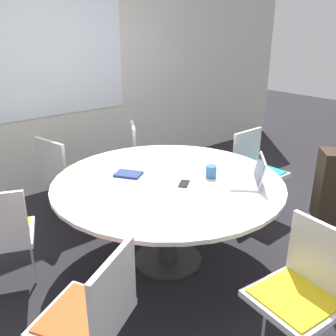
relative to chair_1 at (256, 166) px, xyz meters
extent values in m
plane|color=black|center=(-1.25, -0.10, -0.53)|extent=(16.00, 16.00, 0.00)
cube|color=silver|center=(-1.25, 1.96, 0.82)|extent=(8.00, 0.06, 2.70)
cube|color=white|center=(-1.25, 1.92, 1.02)|extent=(1.80, 0.01, 1.30)
cylinder|color=#333333|center=(-1.25, -0.10, -0.52)|extent=(0.57, 0.57, 0.02)
cylinder|color=#333333|center=(-1.25, -0.10, -0.16)|extent=(0.16, 0.16, 0.69)
cylinder|color=white|center=(-1.25, -0.10, 0.20)|extent=(1.81, 1.81, 0.03)
cube|color=silver|center=(0.00, -0.07, -0.07)|extent=(0.45, 0.43, 0.04)
cube|color=teal|center=(0.00, -0.07, -0.05)|extent=(0.40, 0.38, 0.01)
cube|color=silver|center=(0.00, 0.13, 0.15)|extent=(0.42, 0.04, 0.40)
cylinder|color=silver|center=(0.18, -0.06, -0.31)|extent=(0.02, 0.02, 0.44)
cylinder|color=silver|center=(-0.18, -0.07, -0.31)|extent=(0.02, 0.02, 0.44)
cube|color=silver|center=(-0.61, 0.98, -0.07)|extent=(0.59, 0.59, 0.04)
cube|color=#4C5156|center=(-0.61, 0.98, -0.05)|extent=(0.52, 0.52, 0.01)
cube|color=silver|center=(-0.78, 1.08, 0.15)|extent=(0.24, 0.37, 0.40)
cylinder|color=silver|center=(-0.52, 1.13, -0.31)|extent=(0.02, 0.02, 0.44)
cylinder|color=silver|center=(-0.70, 0.82, -0.31)|extent=(0.02, 0.02, 0.44)
cube|color=silver|center=(-1.53, 1.12, -0.07)|extent=(0.51, 0.52, 0.04)
cube|color=olive|center=(-1.53, 1.12, -0.05)|extent=(0.45, 0.46, 0.01)
cube|color=silver|center=(-1.72, 1.08, 0.15)|extent=(0.12, 0.41, 0.40)
cylinder|color=silver|center=(-1.57, 1.30, -0.31)|extent=(0.02, 0.02, 0.44)
cylinder|color=silver|center=(-1.49, 0.95, -0.31)|extent=(0.02, 0.02, 0.44)
cube|color=silver|center=(-2.42, 0.38, -0.07)|extent=(0.57, 0.56, 0.04)
cube|color=olive|center=(-2.42, 0.38, -0.05)|extent=(0.50, 0.49, 0.01)
cylinder|color=silver|center=(-2.25, 0.31, -0.31)|extent=(0.02, 0.02, 0.44)
cube|color=silver|center=(-2.35, -0.73, -0.07)|extent=(0.59, 0.58, 0.04)
cube|color=#E04C1E|center=(-2.35, -0.73, -0.05)|extent=(0.52, 0.51, 0.01)
cube|color=silver|center=(-2.25, -0.90, 0.15)|extent=(0.38, 0.23, 0.40)
cylinder|color=silver|center=(-2.19, -0.64, -0.31)|extent=(0.02, 0.02, 0.44)
cube|color=silver|center=(-1.38, -1.36, -0.07)|extent=(0.46, 0.48, 0.04)
cube|color=gold|center=(-1.38, -1.36, -0.05)|extent=(0.41, 0.42, 0.01)
cube|color=silver|center=(-1.19, -1.38, 0.15)|extent=(0.07, 0.42, 0.40)
cylinder|color=silver|center=(-1.36, -1.18, -0.31)|extent=(0.02, 0.02, 0.44)
cylinder|color=#2D2319|center=(-0.47, -1.06, -0.29)|extent=(0.10, 0.10, 0.48)
cube|color=silver|center=(-0.84, -0.53, 0.22)|extent=(0.40, 0.39, 0.02)
cube|color=silver|center=(-0.77, -0.61, 0.33)|extent=(0.27, 0.27, 0.20)
cube|color=black|center=(-0.77, -0.60, 0.33)|extent=(0.24, 0.23, 0.17)
cube|color=navy|center=(-1.44, 0.17, 0.22)|extent=(0.24, 0.26, 0.02)
cylinder|color=#33669E|center=(-0.96, -0.28, 0.26)|extent=(0.09, 0.09, 0.10)
cube|color=black|center=(-1.21, -0.25, 0.22)|extent=(0.15, 0.14, 0.01)
camera|label=1|loc=(-2.98, -2.20, 1.36)|focal=40.00mm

